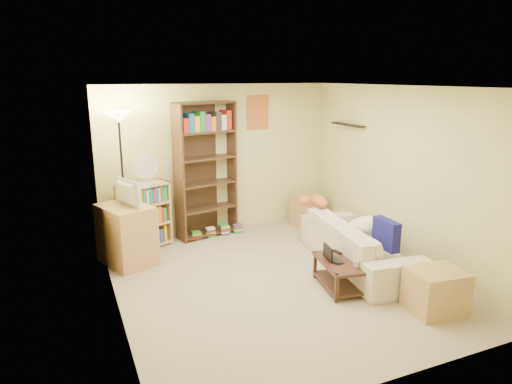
% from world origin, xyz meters
% --- Properties ---
extents(room, '(4.50, 4.54, 2.52)m').
position_xyz_m(room, '(0.00, 0.01, 1.62)').
color(room, tan).
rests_on(room, ground).
extents(sofa, '(2.48, 1.45, 0.66)m').
position_xyz_m(sofa, '(1.29, -0.03, 0.33)').
color(sofa, beige).
rests_on(sofa, ground).
extents(navy_pillow, '(0.14, 0.44, 0.39)m').
position_xyz_m(navy_pillow, '(1.34, -0.52, 0.63)').
color(navy_pillow, navy).
rests_on(navy_pillow, sofa).
extents(cream_blanket, '(0.61, 0.43, 0.26)m').
position_xyz_m(cream_blanket, '(1.46, 0.01, 0.56)').
color(cream_blanket, white).
rests_on(cream_blanket, sofa).
extents(tabby_cat, '(0.52, 0.24, 0.18)m').
position_xyz_m(tabby_cat, '(1.12, 0.87, 0.75)').
color(tabby_cat, orange).
rests_on(tabby_cat, sofa).
extents(coffee_table, '(0.58, 0.88, 0.36)m').
position_xyz_m(coffee_table, '(0.65, -0.52, 0.22)').
color(coffee_table, '#412319').
rests_on(coffee_table, ground).
extents(laptop, '(0.34, 0.27, 0.02)m').
position_xyz_m(laptop, '(0.63, -0.45, 0.37)').
color(laptop, black).
rests_on(laptop, coffee_table).
extents(laptop_screen, '(0.06, 0.27, 0.18)m').
position_xyz_m(laptop_screen, '(0.52, -0.43, 0.47)').
color(laptop_screen, white).
rests_on(laptop_screen, laptop).
extents(mug, '(0.14, 0.14, 0.10)m').
position_xyz_m(mug, '(0.73, -0.74, 0.41)').
color(mug, silver).
rests_on(mug, coffee_table).
extents(tv_remote, '(0.06, 0.15, 0.02)m').
position_xyz_m(tv_remote, '(0.78, -0.26, 0.37)').
color(tv_remote, black).
rests_on(tv_remote, coffee_table).
extents(tv_stand, '(0.81, 0.95, 0.86)m').
position_xyz_m(tv_stand, '(-1.70, 1.37, 0.43)').
color(tv_stand, tan).
rests_on(tv_stand, ground).
extents(television, '(0.69, 0.50, 0.37)m').
position_xyz_m(television, '(-1.70, 1.37, 1.04)').
color(television, black).
rests_on(television, tv_stand).
extents(tall_bookshelf, '(1.05, 0.54, 2.23)m').
position_xyz_m(tall_bookshelf, '(-0.29, 2.05, 1.18)').
color(tall_bookshelf, '#462B1B').
rests_on(tall_bookshelf, ground).
extents(short_bookshelf, '(0.86, 0.60, 1.03)m').
position_xyz_m(short_bookshelf, '(-1.36, 1.87, 0.51)').
color(short_bookshelf, tan).
rests_on(short_bookshelf, ground).
extents(desk_fan, '(0.37, 0.21, 0.46)m').
position_xyz_m(desk_fan, '(-1.30, 1.82, 1.26)').
color(desk_fan, silver).
rests_on(desk_fan, short_bookshelf).
extents(floor_lamp, '(0.36, 0.36, 2.14)m').
position_xyz_m(floor_lamp, '(-1.65, 1.74, 1.70)').
color(floor_lamp, black).
rests_on(floor_lamp, ground).
extents(side_table, '(0.60, 0.60, 0.55)m').
position_xyz_m(side_table, '(1.54, 1.86, 0.28)').
color(side_table, tan).
rests_on(side_table, ground).
extents(end_cabinet, '(0.64, 0.55, 0.50)m').
position_xyz_m(end_cabinet, '(1.33, -1.45, 0.25)').
color(end_cabinet, tan).
rests_on(end_cabinet, ground).
extents(book_stacks, '(0.90, 0.16, 0.20)m').
position_xyz_m(book_stacks, '(-0.14, 1.95, 0.08)').
color(book_stacks, red).
rests_on(book_stacks, ground).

